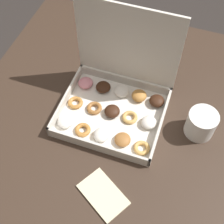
% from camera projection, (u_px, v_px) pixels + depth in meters
% --- Properties ---
extents(ground_plane, '(8.00, 8.00, 0.00)m').
position_uv_depth(ground_plane, '(115.00, 188.00, 1.63)').
color(ground_plane, '#2D2826').
extents(dining_table, '(0.99, 1.01, 0.71)m').
position_uv_depth(dining_table, '(116.00, 127.00, 1.13)').
color(dining_table, '#38281E').
rests_on(dining_table, ground_plane).
extents(donut_box, '(0.34, 0.29, 0.33)m').
position_uv_depth(donut_box, '(117.00, 92.00, 1.01)').
color(donut_box, silver).
rests_on(donut_box, dining_table).
extents(coffee_mug, '(0.09, 0.09, 0.09)m').
position_uv_depth(coffee_mug, '(201.00, 123.00, 0.97)').
color(coffee_mug, white).
rests_on(coffee_mug, dining_table).
extents(paper_napkin, '(0.17, 0.15, 0.01)m').
position_uv_depth(paper_napkin, '(103.00, 195.00, 0.89)').
color(paper_napkin, beige).
rests_on(paper_napkin, dining_table).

